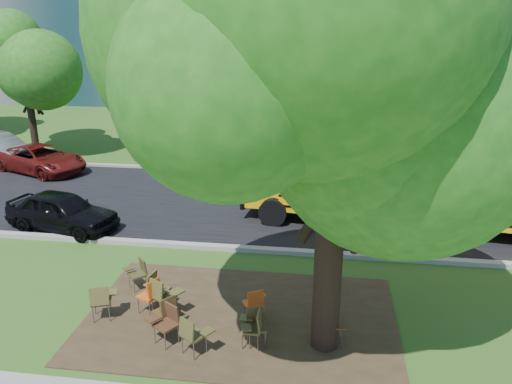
# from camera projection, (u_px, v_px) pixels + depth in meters

# --- Properties ---
(ground) EXTENTS (160.00, 160.00, 0.00)m
(ground) POSITION_uv_depth(u_px,v_px,m) (203.00, 303.00, 11.98)
(ground) COLOR #30591B
(ground) RESTS_ON ground
(dirt_patch) EXTENTS (7.00, 4.50, 0.03)m
(dirt_patch) POSITION_uv_depth(u_px,v_px,m) (240.00, 317.00, 11.38)
(dirt_patch) COLOR #382819
(dirt_patch) RESTS_ON ground
(asphalt_road) EXTENTS (80.00, 8.00, 0.04)m
(asphalt_road) POSITION_uv_depth(u_px,v_px,m) (248.00, 204.00, 18.54)
(asphalt_road) COLOR black
(asphalt_road) RESTS_ON ground
(kerb_near) EXTENTS (80.00, 0.25, 0.14)m
(kerb_near) POSITION_uv_depth(u_px,v_px,m) (227.00, 248.00, 14.77)
(kerb_near) COLOR gray
(kerb_near) RESTS_ON ground
(kerb_far) EXTENTS (80.00, 0.25, 0.14)m
(kerb_far) POSITION_uv_depth(u_px,v_px,m) (262.00, 172.00, 22.37)
(kerb_far) COLOR gray
(kerb_far) RESTS_ON ground
(bg_tree_0) EXTENTS (5.20, 5.20, 7.18)m
(bg_tree_0) POSITION_uv_depth(u_px,v_px,m) (24.00, 63.00, 24.31)
(bg_tree_0) COLOR black
(bg_tree_0) RESTS_ON ground
(bg_tree_2) EXTENTS (4.80, 4.80, 6.62)m
(bg_tree_2) POSITION_uv_depth(u_px,v_px,m) (181.00, 67.00, 26.31)
(bg_tree_2) COLOR black
(bg_tree_2) RESTS_ON ground
(bg_tree_3) EXTENTS (5.60, 5.60, 7.84)m
(bg_tree_3) POSITION_uv_depth(u_px,v_px,m) (447.00, 55.00, 22.44)
(bg_tree_3) COLOR black
(bg_tree_3) RESTS_ON ground
(main_tree) EXTENTS (7.20, 7.20, 8.78)m
(main_tree) POSITION_uv_depth(u_px,v_px,m) (337.00, 96.00, 8.75)
(main_tree) COLOR black
(main_tree) RESTS_ON ground
(school_bus) EXTENTS (11.82, 3.86, 2.84)m
(school_bus) POSITION_uv_depth(u_px,v_px,m) (443.00, 181.00, 15.85)
(school_bus) COLOR #FBAF07
(school_bus) RESTS_ON ground
(chair_0) EXTENTS (0.61, 0.67, 0.89)m
(chair_0) POSITION_uv_depth(u_px,v_px,m) (102.00, 299.00, 11.13)
(chair_0) COLOR brown
(chair_0) RESTS_ON ground
(chair_1) EXTENTS (0.81, 0.64, 0.96)m
(chair_1) POSITION_uv_depth(u_px,v_px,m) (162.00, 294.00, 11.25)
(chair_1) COLOR #4F4B22
(chair_1) RESTS_ON ground
(chair_2) EXTENTS (0.56, 0.71, 0.83)m
(chair_2) POSITION_uv_depth(u_px,v_px,m) (166.00, 309.00, 10.80)
(chair_2) COLOR #4A331A
(chair_2) RESTS_ON ground
(chair_3) EXTENTS (0.75, 0.59, 0.88)m
(chair_3) POSITION_uv_depth(u_px,v_px,m) (167.00, 320.00, 10.33)
(chair_3) COLOR #472A19
(chair_3) RESTS_ON ground
(chair_4) EXTENTS (0.74, 0.58, 0.87)m
(chair_4) POSITION_uv_depth(u_px,v_px,m) (193.00, 333.00, 9.91)
(chair_4) COLOR #45411E
(chair_4) RESTS_ON ground
(chair_5) EXTENTS (0.57, 0.61, 0.83)m
(chair_5) POSITION_uv_depth(u_px,v_px,m) (255.00, 323.00, 10.30)
(chair_5) COLOR #473B1F
(chair_5) RESTS_ON ground
(chair_6) EXTENTS (0.48, 0.53, 0.83)m
(chair_6) POSITION_uv_depth(u_px,v_px,m) (254.00, 325.00, 10.23)
(chair_6) COLOR brown
(chair_6) RESTS_ON ground
(chair_7) EXTENTS (0.55, 0.54, 0.81)m
(chair_7) POSITION_uv_depth(u_px,v_px,m) (330.00, 322.00, 10.33)
(chair_7) COLOR #412C17
(chair_7) RESTS_ON ground
(chair_8) EXTENTS (0.57, 0.73, 0.89)m
(chair_8) POSITION_uv_depth(u_px,v_px,m) (151.00, 292.00, 11.39)
(chair_8) COLOR #CF5216
(chair_8) RESTS_ON ground
(chair_9) EXTENTS (0.70, 0.55, 0.81)m
(chair_9) POSITION_uv_depth(u_px,v_px,m) (138.00, 271.00, 12.49)
(chair_9) COLOR #413B1C
(chair_9) RESTS_ON ground
(chair_10) EXTENTS (0.53, 0.66, 0.90)m
(chair_10) POSITION_uv_depth(u_px,v_px,m) (157.00, 287.00, 11.59)
(chair_10) COLOR #4B4620
(chair_10) RESTS_ON ground
(chair_11) EXTENTS (0.54, 0.66, 0.81)m
(chair_11) POSITION_uv_depth(u_px,v_px,m) (255.00, 301.00, 11.13)
(chair_11) COLOR #C94E15
(chair_11) RESTS_ON ground
(black_car) EXTENTS (3.97, 2.27, 1.27)m
(black_car) POSITION_uv_depth(u_px,v_px,m) (62.00, 211.00, 16.08)
(black_car) COLOR black
(black_car) RESTS_ON ground
(bg_car_red) EXTENTS (4.88, 3.60, 1.23)m
(bg_car_red) POSITION_uv_depth(u_px,v_px,m) (41.00, 159.00, 22.36)
(bg_car_red) COLOR #4F0F0D
(bg_car_red) RESTS_ON ground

